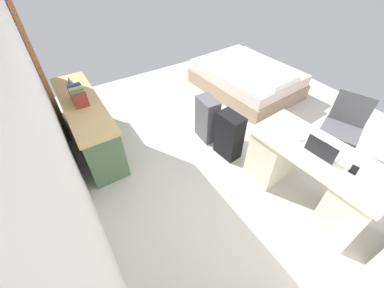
{
  "coord_description": "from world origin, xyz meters",
  "views": [
    {
      "loc": [
        -2.11,
        2.01,
        2.54
      ],
      "look_at": [
        -0.34,
        0.89,
        0.6
      ],
      "focal_mm": 22.94,
      "sensor_mm": 36.0,
      "label": 1
    }
  ],
  "objects_px": {
    "office_chair": "(340,132)",
    "computer_mouse": "(301,138)",
    "cell_phone_near_laptop": "(354,170)",
    "desk": "(309,175)",
    "suitcase_black": "(229,136)",
    "credenza": "(89,124)",
    "bed": "(246,79)",
    "laptop": "(322,151)",
    "figurine_small": "(70,81)",
    "suitcase_spare_grey": "(207,119)"
  },
  "relations": [
    {
      "from": "bed",
      "to": "desk",
      "type": "bearing_deg",
      "value": 153.91
    },
    {
      "from": "credenza",
      "to": "laptop",
      "type": "xyz_separation_m",
      "value": [
        -2.33,
        -1.83,
        0.43
      ]
    },
    {
      "from": "credenza",
      "to": "laptop",
      "type": "distance_m",
      "value": 3.0
    },
    {
      "from": "office_chair",
      "to": "figurine_small",
      "type": "height_order",
      "value": "office_chair"
    },
    {
      "from": "credenza",
      "to": "figurine_small",
      "type": "xyz_separation_m",
      "value": [
        0.57,
        0.0,
        0.43
      ]
    },
    {
      "from": "desk",
      "to": "figurine_small",
      "type": "relative_size",
      "value": 13.53
    },
    {
      "from": "suitcase_black",
      "to": "suitcase_spare_grey",
      "type": "relative_size",
      "value": 1.0
    },
    {
      "from": "computer_mouse",
      "to": "figurine_small",
      "type": "xyz_separation_m",
      "value": [
        2.64,
        1.85,
        0.03
      ]
    },
    {
      "from": "bed",
      "to": "computer_mouse",
      "type": "xyz_separation_m",
      "value": [
        -2.05,
        1.14,
        0.53
      ]
    },
    {
      "from": "suitcase_spare_grey",
      "to": "office_chair",
      "type": "bearing_deg",
      "value": -131.42
    },
    {
      "from": "desk",
      "to": "suitcase_black",
      "type": "xyz_separation_m",
      "value": [
        1.07,
        0.3,
        -0.06
      ]
    },
    {
      "from": "computer_mouse",
      "to": "cell_phone_near_laptop",
      "type": "height_order",
      "value": "computer_mouse"
    },
    {
      "from": "suitcase_black",
      "to": "cell_phone_near_laptop",
      "type": "distance_m",
      "value": 1.5
    },
    {
      "from": "computer_mouse",
      "to": "bed",
      "type": "bearing_deg",
      "value": -33.64
    },
    {
      "from": "desk",
      "to": "cell_phone_near_laptop",
      "type": "relative_size",
      "value": 10.95
    },
    {
      "from": "desk",
      "to": "suitcase_spare_grey",
      "type": "height_order",
      "value": "desk"
    },
    {
      "from": "credenza",
      "to": "suitcase_black",
      "type": "height_order",
      "value": "credenza"
    },
    {
      "from": "suitcase_black",
      "to": "computer_mouse",
      "type": "bearing_deg",
      "value": -166.58
    },
    {
      "from": "office_chair",
      "to": "suitcase_black",
      "type": "height_order",
      "value": "office_chair"
    },
    {
      "from": "desk",
      "to": "laptop",
      "type": "distance_m",
      "value": 0.41
    },
    {
      "from": "office_chair",
      "to": "laptop",
      "type": "distance_m",
      "value": 1.1
    },
    {
      "from": "bed",
      "to": "laptop",
      "type": "height_order",
      "value": "laptop"
    },
    {
      "from": "suitcase_spare_grey",
      "to": "figurine_small",
      "type": "distance_m",
      "value": 2.08
    },
    {
      "from": "suitcase_spare_grey",
      "to": "laptop",
      "type": "distance_m",
      "value": 1.66
    },
    {
      "from": "desk",
      "to": "laptop",
      "type": "bearing_deg",
      "value": 122.21
    },
    {
      "from": "credenza",
      "to": "cell_phone_near_laptop",
      "type": "bearing_deg",
      "value": -143.99
    },
    {
      "from": "suitcase_spare_grey",
      "to": "computer_mouse",
      "type": "distance_m",
      "value": 1.41
    },
    {
      "from": "credenza",
      "to": "cell_phone_near_laptop",
      "type": "height_order",
      "value": "cell_phone_near_laptop"
    },
    {
      "from": "cell_phone_near_laptop",
      "to": "computer_mouse",
      "type": "bearing_deg",
      "value": -7.29
    },
    {
      "from": "computer_mouse",
      "to": "cell_phone_near_laptop",
      "type": "bearing_deg",
      "value": -177.9
    },
    {
      "from": "suitcase_black",
      "to": "figurine_small",
      "type": "distance_m",
      "value": 2.44
    },
    {
      "from": "office_chair",
      "to": "computer_mouse",
      "type": "bearing_deg",
      "value": 91.45
    },
    {
      "from": "office_chair",
      "to": "laptop",
      "type": "bearing_deg",
      "value": 106.21
    },
    {
      "from": "office_chair",
      "to": "computer_mouse",
      "type": "relative_size",
      "value": 9.4
    },
    {
      "from": "credenza",
      "to": "desk",
      "type": "bearing_deg",
      "value": -141.06
    },
    {
      "from": "desk",
      "to": "office_chair",
      "type": "xyz_separation_m",
      "value": [
        0.26,
        -0.95,
        0.02
      ]
    },
    {
      "from": "figurine_small",
      "to": "suitcase_black",
      "type": "bearing_deg",
      "value": -139.11
    },
    {
      "from": "suitcase_black",
      "to": "laptop",
      "type": "xyz_separation_m",
      "value": [
        -1.09,
        -0.27,
        0.47
      ]
    },
    {
      "from": "cell_phone_near_laptop",
      "to": "figurine_small",
      "type": "distance_m",
      "value": 3.74
    },
    {
      "from": "office_chair",
      "to": "credenza",
      "type": "xyz_separation_m",
      "value": [
        2.04,
        2.82,
        -0.05
      ]
    },
    {
      "from": "laptop",
      "to": "computer_mouse",
      "type": "xyz_separation_m",
      "value": [
        0.26,
        -0.02,
        -0.03
      ]
    },
    {
      "from": "desk",
      "to": "suitcase_spare_grey",
      "type": "relative_size",
      "value": 2.2
    },
    {
      "from": "laptop",
      "to": "figurine_small",
      "type": "xyz_separation_m",
      "value": [
        2.9,
        1.83,
        -0.0
      ]
    },
    {
      "from": "laptop",
      "to": "bed",
      "type": "bearing_deg",
      "value": -26.58
    },
    {
      "from": "laptop",
      "to": "cell_phone_near_laptop",
      "type": "relative_size",
      "value": 2.4
    },
    {
      "from": "desk",
      "to": "figurine_small",
      "type": "height_order",
      "value": "figurine_small"
    },
    {
      "from": "suitcase_spare_grey",
      "to": "laptop",
      "type": "height_order",
      "value": "laptop"
    },
    {
      "from": "office_chair",
      "to": "bed",
      "type": "xyz_separation_m",
      "value": [
        2.03,
        -0.17,
        -0.18
      ]
    },
    {
      "from": "credenza",
      "to": "bed",
      "type": "distance_m",
      "value": 2.99
    },
    {
      "from": "bed",
      "to": "laptop",
      "type": "distance_m",
      "value": 2.65
    }
  ]
}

